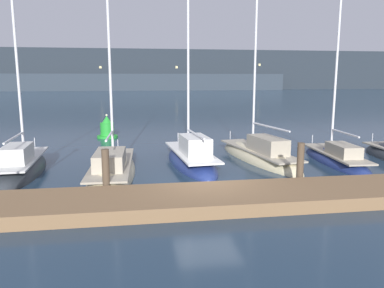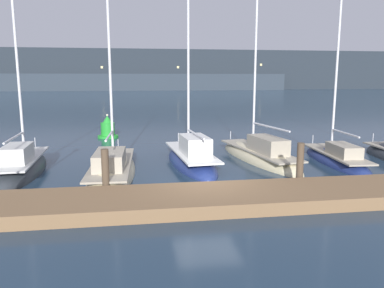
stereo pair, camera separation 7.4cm
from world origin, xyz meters
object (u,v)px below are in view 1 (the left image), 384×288
object	(u,v)px
sailboat_berth_5	(259,157)
channel_buoy	(107,129)
sailboat_berth_2	(22,170)
sailboat_berth_4	(191,161)
sailboat_berth_3	(112,171)
sailboat_berth_6	(336,160)

from	to	relation	value
sailboat_berth_5	channel_buoy	xyz separation A→B (m)	(-8.56, 9.05, 0.49)
sailboat_berth_2	sailboat_berth_4	xyz separation A→B (m)	(8.01, 0.60, 0.03)
sailboat_berth_2	sailboat_berth_3	xyz separation A→B (m)	(4.12, -0.77, -0.03)
sailboat_berth_3	sailboat_berth_4	distance (m)	4.12
sailboat_berth_2	sailboat_berth_5	distance (m)	11.80
sailboat_berth_5	channel_buoy	size ratio (longest dim) A/B	5.93
sailboat_berth_5	sailboat_berth_6	distance (m)	3.95
sailboat_berth_4	channel_buoy	size ratio (longest dim) A/B	6.19
sailboat_berth_3	channel_buoy	distance (m)	10.93
sailboat_berth_3	sailboat_berth_2	bearing A→B (deg)	169.43
sailboat_berth_3	sailboat_berth_4	xyz separation A→B (m)	(3.89, 1.37, 0.06)
sailboat_berth_5	sailboat_berth_4	bearing A→B (deg)	-173.04
sailboat_berth_4	sailboat_berth_6	size ratio (longest dim) A/B	1.18
sailboat_berth_4	channel_buoy	xyz separation A→B (m)	(-4.82, 9.51, 0.43)
sailboat_berth_2	sailboat_berth_6	size ratio (longest dim) A/B	1.19
sailboat_berth_6	sailboat_berth_5	bearing A→B (deg)	161.89
sailboat_berth_5	channel_buoy	distance (m)	12.47
sailboat_berth_2	channel_buoy	xyz separation A→B (m)	(3.19, 10.11, 0.47)
sailboat_berth_5	sailboat_berth_3	bearing A→B (deg)	-166.55
sailboat_berth_4	sailboat_berth_5	distance (m)	3.77
sailboat_berth_2	sailboat_berth_4	distance (m)	8.03
sailboat_berth_6	channel_buoy	bearing A→B (deg)	140.15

